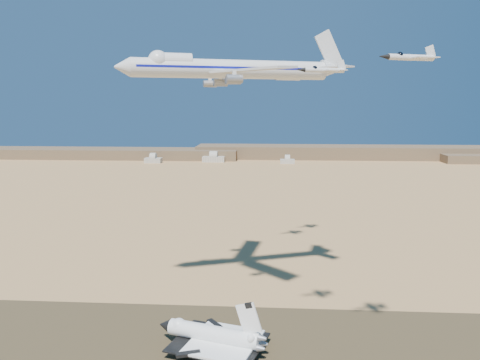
# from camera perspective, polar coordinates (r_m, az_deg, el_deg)

# --- Properties ---
(ground) EXTENTS (1200.00, 1200.00, 0.00)m
(ground) POSITION_cam_1_polar(r_m,az_deg,el_deg) (166.41, -3.06, -18.68)
(ground) COLOR tan
(ground) RESTS_ON ground
(runway) EXTENTS (600.00, 50.00, 0.06)m
(runway) POSITION_cam_1_polar(r_m,az_deg,el_deg) (166.40, -3.06, -18.67)
(runway) COLOR #4E4127
(runway) RESTS_ON ground
(ridgeline) EXTENTS (960.00, 90.00, 18.00)m
(ridgeline) POSITION_cam_1_polar(r_m,az_deg,el_deg) (678.57, 7.79, 3.19)
(ridgeline) COLOR brown
(ridgeline) RESTS_ON ground
(hangars) EXTENTS (200.50, 29.50, 30.00)m
(hangars) POSITION_cam_1_polar(r_m,az_deg,el_deg) (634.01, -3.66, 2.58)
(hangars) COLOR beige
(hangars) RESTS_ON ground
(shuttle) EXTENTS (37.31, 29.28, 18.22)m
(shuttle) POSITION_cam_1_polar(r_m,az_deg,el_deg) (157.27, -3.36, -18.43)
(shuttle) COLOR white
(shuttle) RESTS_ON runway
(carrier_747) EXTENTS (83.90, 62.10, 21.15)m
(carrier_747) POSITION_cam_1_polar(r_m,az_deg,el_deg) (171.62, -1.80, 13.39)
(carrier_747) COLOR silver
(crew_a) EXTENTS (0.50, 0.66, 1.61)m
(crew_a) POSITION_cam_1_polar(r_m,az_deg,el_deg) (153.15, -0.57, -20.95)
(crew_a) COLOR orange
(crew_a) RESTS_ON runway
(chase_jet_a) EXTENTS (14.02, 8.21, 3.58)m
(chase_jet_a) POSITION_cam_1_polar(r_m,az_deg,el_deg) (131.22, 10.13, 13.07)
(chase_jet_a) COLOR silver
(chase_jet_b) EXTENTS (15.17, 8.94, 3.89)m
(chase_jet_b) POSITION_cam_1_polar(r_m,az_deg,el_deg) (121.74, 19.99, 13.90)
(chase_jet_b) COLOR silver
(chase_jet_c) EXTENTS (14.71, 8.99, 3.82)m
(chase_jet_c) POSITION_cam_1_polar(r_m,az_deg,el_deg) (223.07, 5.78, 12.19)
(chase_jet_c) COLOR silver
(chase_jet_d) EXTENTS (14.84, 9.18, 3.86)m
(chase_jet_d) POSITION_cam_1_polar(r_m,az_deg,el_deg) (236.68, 8.31, 13.02)
(chase_jet_d) COLOR silver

